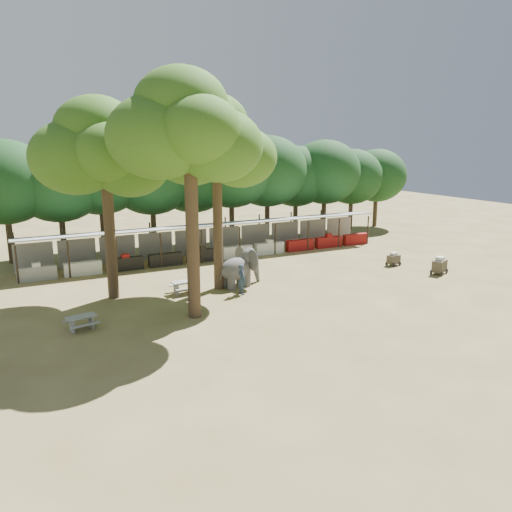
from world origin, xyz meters
name	(u,v)px	position (x,y,z in m)	size (l,w,h in m)	color
ground	(316,310)	(0.00, 0.00, 0.00)	(100.00, 100.00, 0.00)	brown
vendor_stalls	(215,242)	(0.00, 13.84, 1.18)	(28.00, 2.99, 2.80)	#9EA1A7
yard_tree_left	(101,150)	(-9.13, 7.19, 8.20)	(7.10, 6.90, 11.02)	#332316
yard_tree_center	(185,129)	(-6.13, 2.19, 9.21)	(7.10, 6.90, 12.04)	#332316
yard_tree_back	(213,143)	(-3.13, 6.19, 8.54)	(7.10, 6.90, 11.36)	#332316
backdrop_trees	(190,180)	(0.00, 19.00, 5.51)	(46.46, 5.95, 8.33)	#332316
elephant	(240,267)	(-1.58, 5.97, 1.14)	(3.08, 2.28, 2.29)	#444242
handler	(242,279)	(-2.26, 4.36, 0.89)	(0.64, 0.43, 1.77)	#26384C
picnic_table_near	(81,321)	(-11.36, 2.67, 0.44)	(1.58, 1.48, 0.68)	gray
picnic_table_far	(184,285)	(-5.17, 6.08, 0.47)	(1.54, 1.42, 0.72)	gray
cart_front	(440,265)	(11.42, 2.45, 0.58)	(1.42, 1.20, 1.18)	#362E24
cart_back	(394,259)	(10.32, 5.64, 0.47)	(1.02, 0.72, 0.95)	#362E24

